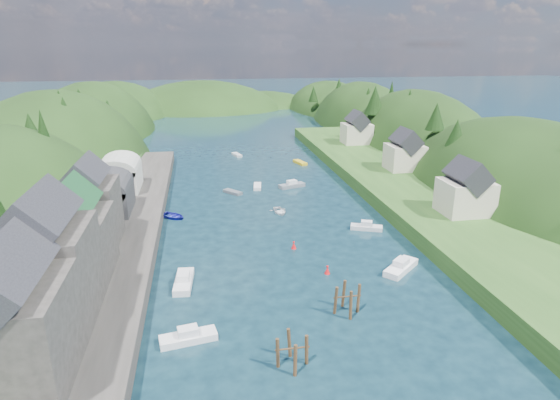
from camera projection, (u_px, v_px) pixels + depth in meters
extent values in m
plane|color=black|center=(261.00, 185.00, 93.04)|extent=(600.00, 600.00, 0.00)
ellipsoid|color=black|center=(62.00, 201.00, 112.02)|extent=(44.00, 75.56, 52.00)
ellipsoid|color=black|center=(97.00, 158.00, 152.00)|extent=(44.00, 75.56, 48.19)
ellipsoid|color=black|center=(116.00, 130.00, 190.76)|extent=(44.00, 75.56, 39.00)
ellipsoid|color=black|center=(517.00, 241.00, 85.96)|extent=(36.00, 75.56, 44.49)
ellipsoid|color=black|center=(414.00, 180.00, 126.35)|extent=(36.00, 75.56, 48.00)
ellipsoid|color=black|center=(361.00, 146.00, 166.35)|extent=(36.00, 75.56, 44.49)
ellipsoid|color=black|center=(330.00, 123.00, 205.14)|extent=(36.00, 75.56, 36.00)
ellipsoid|color=black|center=(203.00, 131.00, 206.77)|extent=(80.00, 60.00, 44.00)
ellipsoid|color=black|center=(263.00, 130.00, 221.27)|extent=(70.00, 56.00, 36.00)
cone|color=black|center=(43.00, 135.00, 75.01)|extent=(3.35, 3.35, 8.36)
cone|color=black|center=(31.00, 130.00, 81.84)|extent=(4.18, 4.18, 6.02)
cone|color=black|center=(65.00, 113.00, 96.43)|extent=(4.73, 4.73, 6.60)
cone|color=black|center=(61.00, 107.00, 102.26)|extent=(4.34, 4.34, 7.71)
cone|color=black|center=(91.00, 122.00, 114.51)|extent=(5.28, 5.28, 5.26)
cone|color=black|center=(80.00, 101.00, 124.30)|extent=(4.77, 4.77, 6.48)
cone|color=black|center=(108.00, 110.00, 131.38)|extent=(4.07, 4.07, 5.88)
cone|color=black|center=(99.00, 103.00, 143.67)|extent=(4.56, 4.56, 7.66)
cone|color=black|center=(109.00, 102.00, 155.84)|extent=(4.75, 4.75, 5.97)
cone|color=black|center=(111.00, 97.00, 161.64)|extent=(4.27, 4.27, 7.62)
cone|color=black|center=(540.00, 147.00, 74.90)|extent=(5.03, 5.03, 6.11)
cone|color=black|center=(456.00, 138.00, 85.56)|extent=(5.29, 5.29, 7.11)
cone|color=black|center=(436.00, 116.00, 97.09)|extent=(4.07, 4.07, 5.64)
cone|color=black|center=(432.00, 130.00, 105.43)|extent=(3.40, 3.40, 5.90)
cone|color=black|center=(409.00, 107.00, 117.49)|extent=(4.94, 4.94, 8.91)
cone|color=black|center=(375.00, 100.00, 122.43)|extent=(5.25, 5.25, 7.32)
cone|color=black|center=(391.00, 96.00, 133.93)|extent=(3.36, 3.36, 8.29)
cone|color=black|center=(368.00, 98.00, 146.60)|extent=(4.57, 4.57, 6.59)
cone|color=black|center=(358.00, 99.00, 159.34)|extent=(3.59, 3.59, 5.67)
cone|color=black|center=(339.00, 87.00, 169.58)|extent=(4.14, 4.14, 6.34)
cone|color=black|center=(313.00, 94.00, 178.27)|extent=(3.83, 3.83, 6.02)
cube|color=#2D2B28|center=(109.00, 251.00, 60.81)|extent=(12.00, 110.00, 2.00)
cube|color=#234719|center=(51.00, 253.00, 59.59)|extent=(12.00, 110.00, 2.50)
cube|color=#2D2B28|center=(13.00, 336.00, 34.60)|extent=(8.00, 9.00, 8.00)
cube|color=black|center=(0.00, 276.00, 33.03)|extent=(5.88, 9.36, 5.88)
cube|color=#2D2B28|center=(47.00, 274.00, 42.85)|extent=(8.00, 9.00, 9.00)
cube|color=black|center=(38.00, 219.00, 41.12)|extent=(5.88, 9.36, 5.88)
cube|color=#2D2B28|center=(73.00, 245.00, 51.58)|extent=(8.00, 9.00, 7.00)
cube|color=#1E592D|center=(67.00, 207.00, 50.17)|extent=(5.88, 9.36, 5.88)
cube|color=#2D2B28|center=(89.00, 213.00, 59.84)|extent=(7.00, 8.00, 8.00)
cube|color=black|center=(84.00, 177.00, 58.30)|extent=(5.15, 8.32, 5.15)
cube|color=#2D2D30|center=(108.00, 199.00, 71.69)|extent=(7.00, 9.00, 4.00)
cylinder|color=#2D2D30|center=(106.00, 187.00, 71.05)|extent=(7.00, 9.00, 7.00)
cube|color=#B2B2A8|center=(119.00, 178.00, 82.90)|extent=(7.00, 9.00, 4.00)
cylinder|color=#B2B2A8|center=(118.00, 167.00, 82.27)|extent=(7.00, 9.00, 7.00)
cube|color=#234719|center=(401.00, 187.00, 87.36)|extent=(16.00, 120.00, 2.40)
cube|color=beige|center=(465.00, 197.00, 69.69)|extent=(7.00, 6.00, 5.00)
cube|color=black|center=(468.00, 175.00, 68.63)|extent=(5.15, 6.24, 5.15)
cube|color=beige|center=(405.00, 157.00, 94.31)|extent=(7.00, 6.00, 5.00)
cube|color=black|center=(406.00, 141.00, 93.26)|extent=(5.15, 6.24, 5.15)
cube|color=beige|center=(357.00, 134.00, 119.39)|extent=(7.00, 6.00, 5.00)
cube|color=black|center=(357.00, 120.00, 118.33)|extent=(5.15, 6.24, 5.15)
cylinder|color=#382314|center=(307.00, 353.00, 40.49)|extent=(0.32, 0.32, 3.50)
cylinder|color=#382314|center=(289.00, 345.00, 41.47)|extent=(0.32, 0.32, 3.50)
cylinder|color=#382314|center=(278.00, 356.00, 40.08)|extent=(0.32, 0.32, 3.50)
cylinder|color=#382314|center=(295.00, 364.00, 39.11)|extent=(0.32, 0.32, 3.50)
cylinder|color=#382314|center=(292.00, 348.00, 40.10)|extent=(3.04, 0.16, 0.16)
cylinder|color=#382314|center=(358.00, 301.00, 48.46)|extent=(0.32, 0.32, 3.75)
cylinder|color=#382314|center=(343.00, 296.00, 49.41)|extent=(0.32, 0.32, 3.75)
cylinder|color=#382314|center=(335.00, 303.00, 48.06)|extent=(0.32, 0.32, 3.75)
cylinder|color=#382314|center=(351.00, 308.00, 47.11)|extent=(0.32, 0.32, 3.75)
cylinder|color=#382314|center=(347.00, 297.00, 48.07)|extent=(2.94, 0.16, 0.16)
cone|color=red|center=(327.00, 270.00, 56.78)|extent=(0.70, 0.70, 0.90)
sphere|color=red|center=(327.00, 267.00, 56.63)|extent=(0.30, 0.30, 0.30)
cone|color=red|center=(294.00, 245.00, 63.79)|extent=(0.70, 0.70, 0.90)
sphere|color=red|center=(294.00, 242.00, 63.63)|extent=(0.30, 0.30, 0.30)
cube|color=white|center=(401.00, 268.00, 57.61)|extent=(5.71, 5.39, 0.83)
cube|color=silver|center=(401.00, 262.00, 57.35)|extent=(2.45, 2.40, 0.70)
cube|color=silver|center=(184.00, 282.00, 54.22)|extent=(2.38, 5.93, 0.81)
cube|color=silver|center=(183.00, 276.00, 53.97)|extent=(1.50, 2.13, 0.70)
imported|color=silver|center=(280.00, 211.00, 77.53)|extent=(3.19, 4.17, 0.80)
imported|color=navy|center=(173.00, 216.00, 75.15)|extent=(5.56, 5.52, 0.95)
cube|color=silver|center=(366.00, 228.00, 70.44)|extent=(4.96, 3.16, 0.66)
cube|color=silver|center=(367.00, 223.00, 70.21)|extent=(1.93, 1.61, 0.70)
cube|color=silver|center=(188.00, 338.00, 43.90)|extent=(5.53, 2.65, 0.74)
cube|color=silver|center=(188.00, 331.00, 43.66)|extent=(2.04, 1.53, 0.70)
cube|color=#4F555B|center=(233.00, 192.00, 87.50)|extent=(3.57, 3.93, 0.56)
cube|color=silver|center=(237.00, 155.00, 117.11)|extent=(2.38, 4.25, 0.57)
cube|color=gold|center=(300.00, 162.00, 109.32)|extent=(2.71, 4.72, 0.63)
cube|color=silver|center=(257.00, 186.00, 90.99)|extent=(1.98, 4.40, 0.59)
cube|color=slate|center=(292.00, 186.00, 91.24)|extent=(5.45, 3.24, 0.72)
cube|color=silver|center=(292.00, 182.00, 91.01)|extent=(2.09, 1.70, 0.70)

